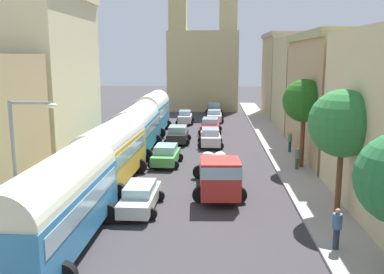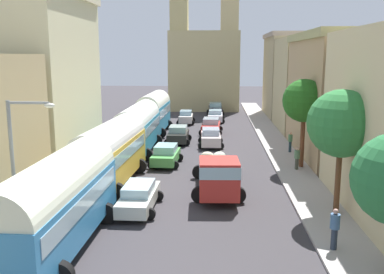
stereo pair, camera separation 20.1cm
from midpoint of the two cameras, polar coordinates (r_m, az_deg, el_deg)
name	(u,v)px [view 1 (the left image)]	position (r m, az deg, el deg)	size (l,w,h in m)	color
ground_plane	(195,147)	(37.38, 0.22, -1.34)	(154.00, 154.00, 0.00)	#373438
sidewalk_left	(114,145)	(38.39, -10.65, -1.10)	(2.50, 70.00, 0.14)	gray
sidewalk_right	(278,147)	(37.74, 11.29, -1.33)	(2.50, 70.00, 0.14)	#ACA4A1
building_left_2	(42,75)	(34.43, -19.65, 7.82)	(6.36, 11.29, 12.82)	beige
building_right_2	(330,95)	(35.25, 17.86, 5.43)	(4.98, 13.02, 9.70)	tan
building_right_3	(299,85)	(46.89, 14.04, 6.83)	(4.37, 9.77, 9.74)	tan
building_right_4	(282,75)	(57.46, 11.92, 8.15)	(4.57, 10.62, 10.80)	tan
distant_church	(203,63)	(63.10, 1.39, 9.93)	(10.15, 6.55, 20.09)	tan
parked_bus_0	(58,200)	(18.14, -17.83, -8.13)	(3.43, 9.40, 3.94)	teal
parked_bus_1	(111,151)	(26.41, -11.00, -1.82)	(3.46, 9.14, 3.95)	gold
parked_bus_2	(138,127)	(35.05, -7.50, 1.41)	(3.27, 9.18, 3.98)	teal
parked_bus_3	(153,111)	(43.82, -5.40, 3.50)	(3.34, 8.33, 4.19)	teal
cargo_truck_0	(218,174)	(24.36, 3.35, -4.94)	(3.20, 7.82, 2.46)	red
car_0	(210,137)	(37.48, 2.33, -0.06)	(2.35, 3.87, 1.61)	silver
car_1	(210,126)	(43.75, 2.35, 1.51)	(2.47, 4.15, 1.61)	#A92B29
car_2	(214,116)	(51.49, 2.90, 2.86)	(2.33, 3.96, 1.49)	silver
car_3	(214,109)	(57.86, 2.89, 3.81)	(2.43, 3.75, 1.67)	black
car_4	(140,197)	(22.35, -7.24, -7.95)	(2.23, 4.42, 1.40)	silver
car_5	(166,155)	(31.14, -3.70, -2.43)	(2.39, 3.88, 1.50)	#4D9D4A
car_6	(178,135)	(38.85, -2.08, 0.32)	(2.35, 3.80, 1.60)	#282723
car_7	(185,117)	(50.00, -1.06, 2.68)	(2.16, 3.67, 1.59)	silver
pedestrian_0	(337,227)	(18.46, 18.61, -11.46)	(0.46, 0.46, 1.87)	#283243
pedestrian_1	(297,157)	(30.26, 13.77, -2.69)	(0.50, 0.50, 1.72)	#414639
pedestrian_2	(290,141)	(35.53, 12.88, -0.55)	(0.38, 0.38, 1.81)	#1E323B
streetlamp_near	(21,159)	(18.70, -22.28, -2.81)	(1.99, 0.28, 6.15)	gray
roadside_tree_1	(343,124)	(21.79, 19.37, 1.69)	(3.33, 3.33, 6.34)	brown
roadside_tree_2	(304,101)	(30.44, 14.68, 4.69)	(3.00, 3.00, 6.35)	brown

